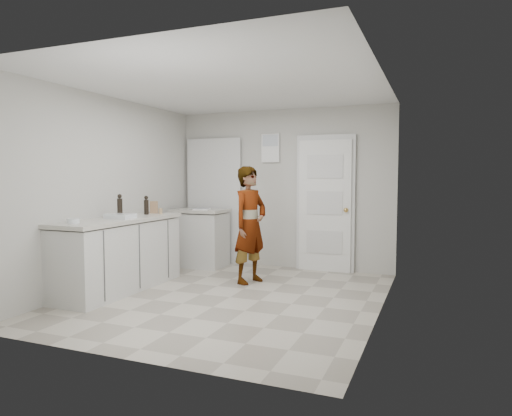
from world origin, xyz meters
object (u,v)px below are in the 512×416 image
at_px(spice_jar, 161,211).
at_px(egg_bowl, 73,221).
at_px(oil_cruet_a, 146,206).
at_px(cake_mix_box, 154,207).
at_px(baking_dish, 120,216).
at_px(oil_cruet_b, 120,206).
at_px(person, 250,225).

relative_size(spice_jar, egg_bowl, 0.58).
bearing_deg(oil_cruet_a, spice_jar, 40.81).
xyz_separation_m(cake_mix_box, egg_bowl, (-0.04, -1.51, -0.06)).
bearing_deg(oil_cruet_a, baking_dish, -85.55).
distance_m(oil_cruet_b, baking_dish, 0.19).
xyz_separation_m(person, egg_bowl, (-1.43, -1.73, 0.16)).
relative_size(oil_cruet_a, oil_cruet_b, 0.86).
bearing_deg(spice_jar, cake_mix_box, 154.48).
distance_m(person, cake_mix_box, 1.43).
height_order(person, egg_bowl, person).
bearing_deg(baking_dish, oil_cruet_b, 129.66).
height_order(spice_jar, oil_cruet_b, oil_cruet_b).
distance_m(spice_jar, egg_bowl, 1.45).
bearing_deg(oil_cruet_b, oil_cruet_a, 84.72).
height_order(spice_jar, oil_cruet_a, oil_cruet_a).
bearing_deg(spice_jar, egg_bowl, -97.91).
height_order(person, oil_cruet_a, person).
bearing_deg(person, oil_cruet_a, 125.75).
bearing_deg(person, oil_cruet_b, 141.76).
xyz_separation_m(spice_jar, baking_dish, (-0.10, -0.75, -0.01)).
xyz_separation_m(person, oil_cruet_a, (-1.38, -0.42, 0.25)).
bearing_deg(cake_mix_box, egg_bowl, -111.58).
relative_size(oil_cruet_b, baking_dish, 0.91).
xyz_separation_m(person, cake_mix_box, (-1.39, -0.22, 0.22)).
bearing_deg(spice_jar, oil_cruet_b, -106.99).
height_order(cake_mix_box, egg_bowl, cake_mix_box).
xyz_separation_m(cake_mix_box, baking_dish, (0.06, -0.82, -0.06)).
bearing_deg(oil_cruet_a, egg_bowl, -92.32).
distance_m(oil_cruet_a, oil_cruet_b, 0.51).
bearing_deg(egg_bowl, oil_cruet_b, 89.55).
relative_size(baking_dish, egg_bowl, 2.40).
height_order(cake_mix_box, baking_dish, cake_mix_box).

